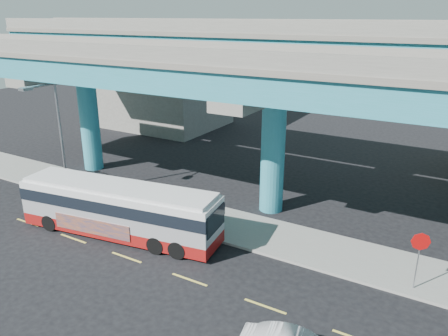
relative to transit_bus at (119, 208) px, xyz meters
The scene contains 9 objects.
ground 6.40m from the transit_bus, 13.84° to the right, with size 120.00×120.00×0.00m, color black.
sidewalk 7.40m from the transit_bus, 33.84° to the left, with size 70.00×4.00×0.15m, color gray.
lane_markings 6.48m from the transit_bus, 16.51° to the right, with size 58.00×0.12×0.01m.
viaduct 12.24m from the transit_bus, 51.82° to the left, with size 52.00×12.40×11.70m.
building_concrete 26.67m from the transit_bus, 121.87° to the left, with size 12.00×10.00×9.00m, color gray.
transit_bus is the anchor object (origin of this frame).
parked_car 7.04m from the transit_bus, 144.50° to the left, with size 4.03×2.00×1.32m, color #2E2D32.
street_lamp 8.39m from the transit_bus, 165.06° to the left, with size 0.50×2.55×7.85m.
stop_sign 15.62m from the transit_bus, ahead, with size 0.80×0.34×2.83m.
Camera 1 is at (10.51, -14.93, 12.04)m, focal length 35.00 mm.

